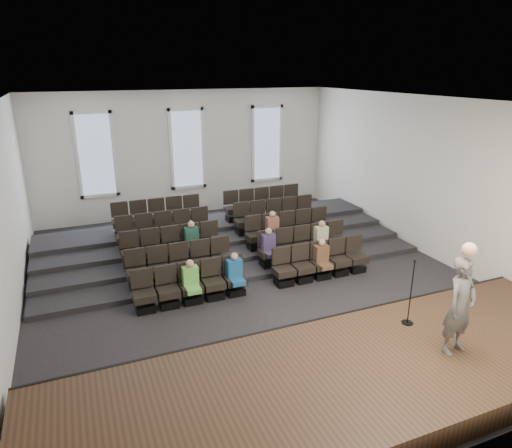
{
  "coord_description": "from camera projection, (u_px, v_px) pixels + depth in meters",
  "views": [
    {
      "loc": [
        -4.41,
        -11.02,
        5.79
      ],
      "look_at": [
        0.33,
        0.5,
        1.51
      ],
      "focal_mm": 32.0,
      "sensor_mm": 36.0,
      "label": 1
    }
  ],
  "objects": [
    {
      "name": "ground",
      "position": [
        252.0,
        280.0,
        13.11
      ],
      "size": [
        14.0,
        14.0,
        0.0
      ],
      "primitive_type": "plane",
      "color": "black",
      "rests_on": "ground"
    },
    {
      "name": "ceiling",
      "position": [
        251.0,
        100.0,
        11.48
      ],
      "size": [
        12.0,
        14.0,
        0.02
      ],
      "primitive_type": "cube",
      "color": "white",
      "rests_on": "ground"
    },
    {
      "name": "wall_back",
      "position": [
        187.0,
        154.0,
        18.44
      ],
      "size": [
        12.0,
        0.04,
        5.0
      ],
      "primitive_type": "cube",
      "color": "silver",
      "rests_on": "ground"
    },
    {
      "name": "wall_front",
      "position": [
        445.0,
        325.0,
        6.16
      ],
      "size": [
        12.0,
        0.04,
        5.0
      ],
      "primitive_type": "cube",
      "color": "silver",
      "rests_on": "ground"
    },
    {
      "name": "wall_left",
      "position": [
        1.0,
        224.0,
        10.13
      ],
      "size": [
        0.04,
        14.0,
        5.0
      ],
      "primitive_type": "cube",
      "color": "silver",
      "rests_on": "ground"
    },
    {
      "name": "wall_right",
      "position": [
        427.0,
        177.0,
        14.47
      ],
      "size": [
        0.04,
        14.0,
        5.0
      ],
      "primitive_type": "cube",
      "color": "silver",
      "rests_on": "ground"
    },
    {
      "name": "stage",
      "position": [
        353.0,
        379.0,
        8.57
      ],
      "size": [
        11.8,
        3.6,
        0.5
      ],
      "primitive_type": "cube",
      "color": "#402B1B",
      "rests_on": "ground"
    },
    {
      "name": "stage_lip",
      "position": [
        308.0,
        331.0,
        10.12
      ],
      "size": [
        11.8,
        0.06,
        0.52
      ],
      "primitive_type": "cube",
      "color": "black",
      "rests_on": "ground"
    },
    {
      "name": "risers",
      "position": [
        218.0,
        238.0,
        15.82
      ],
      "size": [
        11.8,
        4.8,
        0.6
      ],
      "color": "black",
      "rests_on": "ground"
    },
    {
      "name": "seating_rows",
      "position": [
        233.0,
        240.0,
        14.24
      ],
      "size": [
        6.8,
        4.7,
        1.67
      ],
      "color": "black",
      "rests_on": "ground"
    },
    {
      "name": "windows",
      "position": [
        187.0,
        149.0,
        18.31
      ],
      "size": [
        8.44,
        0.1,
        3.24
      ],
      "color": "white",
      "rests_on": "wall_back"
    },
    {
      "name": "audience",
      "position": [
        259.0,
        249.0,
        13.24
      ],
      "size": [
        4.85,
        2.64,
        1.1
      ],
      "color": "#6AC34E",
      "rests_on": "seating_rows"
    },
    {
      "name": "speaker",
      "position": [
        460.0,
        306.0,
        8.69
      ],
      "size": [
        0.8,
        0.6,
        1.98
      ],
      "primitive_type": "imported",
      "rotation": [
        0.0,
        0.0,
        0.2
      ],
      "color": "#53514E",
      "rests_on": "stage"
    },
    {
      "name": "mic_stand",
      "position": [
        409.0,
        305.0,
        9.83
      ],
      "size": [
        0.25,
        0.25,
        1.51
      ],
      "color": "black",
      "rests_on": "stage"
    }
  ]
}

